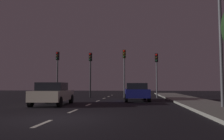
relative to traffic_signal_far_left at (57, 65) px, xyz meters
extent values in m
plane|color=black|center=(5.35, -8.34, -3.48)|extent=(80.00, 80.00, 0.00)
cube|color=gray|center=(12.85, -8.34, -3.41)|extent=(3.00, 40.00, 0.15)
cube|color=silver|center=(5.35, -16.54, -3.48)|extent=(0.16, 1.60, 0.01)
cube|color=silver|center=(5.35, -12.74, -3.48)|extent=(0.16, 1.60, 0.01)
cube|color=silver|center=(5.35, -8.94, -3.48)|extent=(0.16, 1.60, 0.01)
cube|color=silver|center=(5.35, -5.14, -3.48)|extent=(0.16, 1.60, 0.01)
cube|color=silver|center=(5.35, -1.34, -3.48)|extent=(0.16, 1.60, 0.01)
cube|color=silver|center=(5.35, 2.46, -3.48)|extent=(0.16, 1.60, 0.01)
cube|color=silver|center=(5.35, 6.26, -3.48)|extent=(0.16, 1.60, 0.01)
cylinder|color=#2D2D30|center=(0.00, 0.02, -0.99)|extent=(0.14, 0.14, 4.97)
cube|color=black|center=(0.00, 0.02, 1.04)|extent=(0.32, 0.24, 0.90)
sphere|color=red|center=(0.00, -0.14, 1.34)|extent=(0.20, 0.20, 0.20)
sphere|color=#3F2D0C|center=(0.00, -0.14, 1.04)|extent=(0.20, 0.20, 0.20)
sphere|color=#0C3319|center=(0.00, -0.14, 0.74)|extent=(0.20, 0.20, 0.20)
cylinder|color=black|center=(3.66, 0.02, -1.07)|extent=(0.14, 0.14, 4.81)
cube|color=black|center=(3.66, 0.02, 0.88)|extent=(0.32, 0.24, 0.90)
sphere|color=red|center=(3.66, -0.14, 1.18)|extent=(0.20, 0.20, 0.20)
sphere|color=#3F2D0C|center=(3.66, -0.14, 0.88)|extent=(0.20, 0.20, 0.20)
sphere|color=#0C3319|center=(3.66, -0.14, 0.58)|extent=(0.20, 0.20, 0.20)
cylinder|color=#4C4C51|center=(7.31, 0.02, -0.94)|extent=(0.14, 0.14, 5.08)
cube|color=#382D0C|center=(7.31, 0.02, 1.15)|extent=(0.32, 0.24, 0.90)
sphere|color=red|center=(7.31, -0.14, 1.45)|extent=(0.20, 0.20, 0.20)
sphere|color=#3F2D0C|center=(7.31, -0.14, 1.15)|extent=(0.20, 0.20, 0.20)
sphere|color=#0C3319|center=(7.31, -0.14, 0.85)|extent=(0.20, 0.20, 0.20)
cylinder|color=#4C4C51|center=(10.68, 0.02, -1.17)|extent=(0.14, 0.14, 4.63)
cube|color=black|center=(10.68, 0.02, 0.70)|extent=(0.32, 0.24, 0.90)
sphere|color=red|center=(10.68, -0.14, 1.00)|extent=(0.20, 0.20, 0.20)
sphere|color=#3F2D0C|center=(10.68, -0.14, 0.70)|extent=(0.20, 0.20, 0.20)
sphere|color=#0C3319|center=(10.68, -0.14, 0.40)|extent=(0.20, 0.20, 0.20)
cube|color=navy|center=(8.55, -4.63, -2.82)|extent=(2.14, 4.50, 0.68)
cube|color=black|center=(8.56, -4.85, -2.24)|extent=(1.76, 2.07, 0.49)
cylinder|color=black|center=(7.57, -3.05, -3.16)|extent=(0.26, 0.65, 0.64)
cylinder|color=black|center=(9.31, -2.94, -3.16)|extent=(0.26, 0.65, 0.64)
cylinder|color=black|center=(7.78, -6.33, -3.16)|extent=(0.26, 0.65, 0.64)
cylinder|color=black|center=(9.52, -6.22, -3.16)|extent=(0.26, 0.65, 0.64)
cube|color=beige|center=(3.06, -9.43, -2.84)|extent=(2.13, 4.34, 0.64)
cube|color=black|center=(3.07, -9.64, -2.26)|extent=(1.76, 2.00, 0.52)
cylinder|color=black|center=(2.09, -7.92, -3.16)|extent=(0.26, 0.65, 0.64)
cylinder|color=black|center=(3.83, -7.81, -3.16)|extent=(0.26, 0.65, 0.64)
cylinder|color=black|center=(2.29, -11.05, -3.16)|extent=(0.26, 0.65, 0.64)
cylinder|color=black|center=(4.03, -10.93, -3.16)|extent=(0.26, 0.65, 0.64)
cylinder|color=#4C4C51|center=(13.15, -11.20, 0.42)|extent=(0.18, 0.18, 7.80)
camera|label=1|loc=(8.52, -24.09, -2.18)|focal=36.64mm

